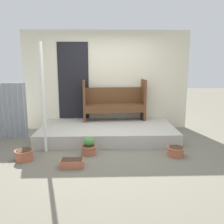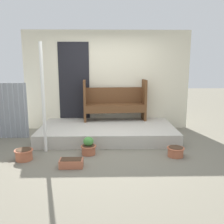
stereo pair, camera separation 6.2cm
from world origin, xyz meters
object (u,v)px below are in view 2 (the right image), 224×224
flower_pot_left (24,154)px  support_post (43,99)px  bench (115,101)px  planter_box_rect (71,163)px  flower_pot_middle (89,147)px  flower_pot_right (176,151)px

flower_pot_left → support_post: bearing=56.9°
bench → support_post: bearing=-137.8°
support_post → planter_box_rect: support_post is taller
flower_pot_middle → flower_pot_left: bearing=-167.5°
bench → flower_pot_left: 2.73m
support_post → planter_box_rect: bearing=-51.9°
flower_pot_middle → flower_pot_right: (1.69, -0.15, -0.05)m
bench → planter_box_rect: bench is taller
flower_pot_left → planter_box_rect: size_ratio=0.86×
planter_box_rect → flower_pot_middle: bearing=66.9°
bench → flower_pot_left: bench is taller
flower_pot_middle → planter_box_rect: flower_pot_middle is taller
support_post → flower_pot_left: bearing=-123.1°
support_post → flower_pot_middle: size_ratio=6.12×
support_post → flower_pot_right: support_post is taller
support_post → planter_box_rect: (0.63, -0.80, -1.01)m
bench → flower_pot_middle: (-0.57, -1.72, -0.64)m
flower_pot_right → flower_pot_left: bearing=-177.7°
flower_pot_left → flower_pot_middle: bearing=12.5°
support_post → bench: size_ratio=1.33×
planter_box_rect → bench: bearing=70.3°
flower_pot_left → flower_pot_middle: 1.21m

